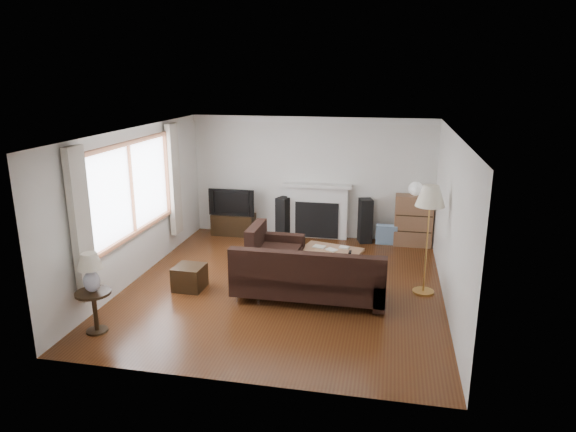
% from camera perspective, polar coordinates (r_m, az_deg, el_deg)
% --- Properties ---
extents(room, '(5.10, 5.60, 2.54)m').
position_cam_1_polar(room, '(8.01, -0.43, 0.47)').
color(room, '#4E2711').
rests_on(room, ground).
extents(window, '(0.12, 2.74, 1.54)m').
position_cam_1_polar(window, '(8.59, -16.94, 2.88)').
color(window, brown).
rests_on(window, room).
extents(curtain_near, '(0.10, 0.35, 2.10)m').
position_cam_1_polar(curtain_near, '(7.34, -22.03, -0.91)').
color(curtain_near, beige).
rests_on(curtain_near, room).
extents(curtain_far, '(0.10, 0.35, 2.10)m').
position_cam_1_polar(curtain_far, '(9.93, -12.53, 3.96)').
color(curtain_far, beige).
rests_on(curtain_far, room).
extents(fireplace, '(1.40, 0.26, 1.15)m').
position_cam_1_polar(fireplace, '(10.67, 3.28, 0.56)').
color(fireplace, white).
rests_on(fireplace, room).
extents(tv_stand, '(0.90, 0.40, 0.45)m').
position_cam_1_polar(tv_stand, '(11.02, -6.06, -0.90)').
color(tv_stand, black).
rests_on(tv_stand, ground).
extents(television, '(0.97, 0.13, 0.56)m').
position_cam_1_polar(television, '(10.89, -6.14, 1.64)').
color(television, black).
rests_on(television, tv_stand).
extents(speaker_left, '(0.32, 0.35, 0.85)m').
position_cam_1_polar(speaker_left, '(10.74, -0.51, -0.14)').
color(speaker_left, black).
rests_on(speaker_left, ground).
extents(speaker_right, '(0.33, 0.36, 0.90)m').
position_cam_1_polar(speaker_right, '(10.52, 8.58, -0.51)').
color(speaker_right, black).
rests_on(speaker_right, ground).
extents(bookshelf, '(0.74, 0.35, 1.02)m').
position_cam_1_polar(bookshelf, '(10.50, 13.77, -0.49)').
color(bookshelf, brown).
rests_on(bookshelf, ground).
extents(globe_lamp, '(0.27, 0.27, 0.27)m').
position_cam_1_polar(globe_lamp, '(10.34, 14.00, 2.96)').
color(globe_lamp, white).
rests_on(globe_lamp, bookshelf).
extents(sectional_sofa, '(2.49, 1.82, 0.81)m').
position_cam_1_polar(sectional_sofa, '(7.83, 2.41, -6.45)').
color(sectional_sofa, black).
rests_on(sectional_sofa, ground).
extents(coffee_table, '(1.12, 0.79, 0.40)m').
position_cam_1_polar(coffee_table, '(9.03, 4.88, -4.83)').
color(coffee_table, '#976A48').
rests_on(coffee_table, ground).
extents(footstool, '(0.47, 0.47, 0.39)m').
position_cam_1_polar(footstool, '(8.40, -10.88, -6.72)').
color(footstool, black).
rests_on(footstool, ground).
extents(floor_lamp, '(0.53, 0.53, 1.73)m').
position_cam_1_polar(floor_lamp, '(8.16, 15.19, -2.65)').
color(floor_lamp, '#C39143').
rests_on(floor_lamp, ground).
extents(side_table, '(0.46, 0.46, 0.58)m').
position_cam_1_polar(side_table, '(7.38, -20.64, -9.93)').
color(side_table, black).
rests_on(side_table, ground).
extents(table_lamp, '(0.33, 0.33, 0.53)m').
position_cam_1_polar(table_lamp, '(7.16, -21.06, -5.91)').
color(table_lamp, silver).
rests_on(table_lamp, side_table).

